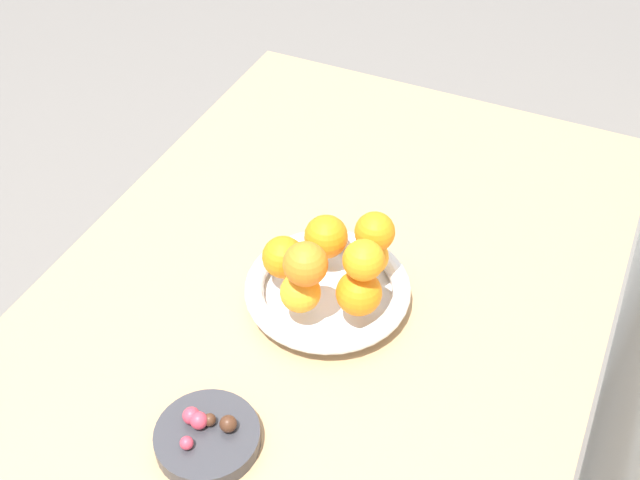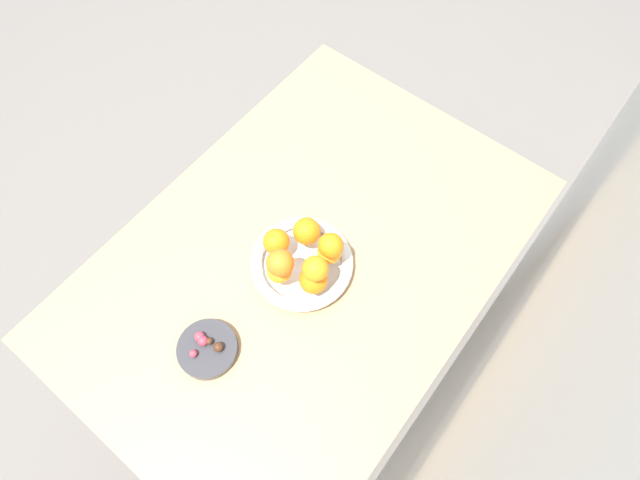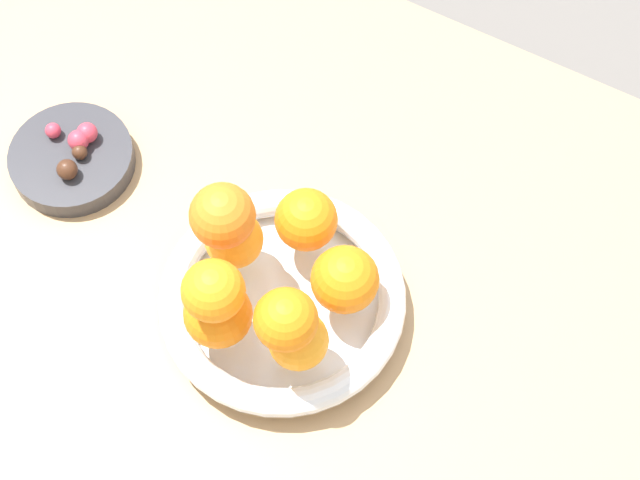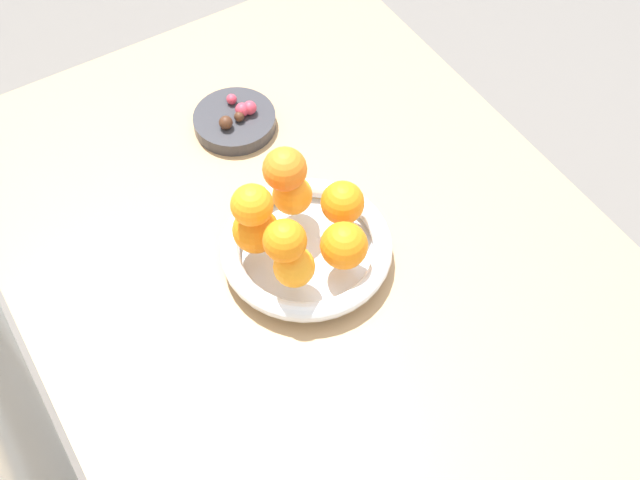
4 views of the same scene
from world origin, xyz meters
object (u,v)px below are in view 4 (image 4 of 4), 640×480
object	(u,v)px
orange_6	(285,169)
candy_ball_4	(239,117)
candy_dish	(235,121)
orange_5	(285,241)
dining_table	(326,304)
candy_ball_1	(232,99)
orange_2	(294,267)
orange_3	(344,246)
fruit_bowl	(306,249)
candy_ball_2	(250,108)
orange_1	(256,230)
orange_7	(252,205)
orange_0	(290,196)
orange_4	(342,203)
candy_ball_0	(228,122)
candy_ball_3	(242,110)

from	to	relation	value
orange_6	candy_ball_4	distance (m)	0.22
candy_dish	orange_5	world-z (taller)	orange_5
dining_table	candy_ball_1	bearing A→B (deg)	-5.55
orange_2	orange_3	world-z (taller)	orange_3
fruit_bowl	candy_ball_2	distance (m)	0.27
orange_3	candy_ball_2	world-z (taller)	orange_3
orange_1	orange_3	world-z (taller)	same
candy_dish	orange_7	bearing A→B (deg)	158.66
orange_0	orange_4	world-z (taller)	orange_4
candy_dish	candy_ball_2	distance (m)	0.03
orange_1	candy_ball_2	size ratio (longest dim) A/B	2.88
orange_2	orange_0	bearing A→B (deg)	-27.66
orange_1	candy_dish	bearing A→B (deg)	-21.03
orange_1	orange_7	xyz separation A→B (m)	(-0.00, 0.00, 0.06)
orange_0	orange_6	size ratio (longest dim) A/B	0.94
candy_ball_1	orange_6	bearing A→B (deg)	170.37
candy_ball_0	candy_ball_4	xyz separation A→B (m)	(0.00, -0.02, -0.00)
dining_table	candy_ball_1	distance (m)	0.34
orange_5	candy_ball_1	world-z (taller)	orange_5
candy_ball_2	orange_4	bearing A→B (deg)	-179.19
fruit_bowl	orange_3	size ratio (longest dim) A/B	3.72
candy_ball_1	candy_ball_2	bearing A→B (deg)	-157.67
candy_ball_0	candy_ball_4	distance (m)	0.02
orange_0	orange_4	distance (m)	0.07
orange_2	candy_ball_3	size ratio (longest dim) A/B	2.50
orange_2	orange_6	size ratio (longest dim) A/B	0.92
orange_6	candy_ball_2	xyz separation A→B (m)	(0.20, -0.05, -0.09)
orange_4	orange_0	bearing A→B (deg)	47.82
orange_1	candy_ball_0	size ratio (longest dim) A/B	2.93
candy_ball_0	candy_ball_1	xyz separation A→B (m)	(0.04, -0.03, -0.00)
candy_ball_1	candy_ball_2	xyz separation A→B (m)	(-0.03, -0.01, 0.00)
fruit_bowl	dining_table	bearing A→B (deg)	-155.77
candy_ball_4	orange_3	bearing A→B (deg)	177.84
orange_1	candy_ball_4	distance (m)	0.25
orange_2	candy_ball_4	world-z (taller)	orange_2
orange_5	orange_2	bearing A→B (deg)	-129.11
orange_0	candy_ball_1	distance (m)	0.24
candy_ball_3	candy_ball_4	world-z (taller)	candy_ball_3
candy_ball_3	dining_table	bearing A→B (deg)	173.52
orange_2	candy_ball_0	world-z (taller)	orange_2
dining_table	candy_ball_2	bearing A→B (deg)	-8.79
orange_5	candy_ball_4	size ratio (longest dim) A/B	3.46
orange_3	orange_4	size ratio (longest dim) A/B	1.05
orange_1	candy_ball_4	xyz separation A→B (m)	(0.22, -0.09, -0.04)
orange_5	orange_7	distance (m)	0.06
orange_1	candy_ball_3	xyz separation A→B (m)	(0.23, -0.10, -0.04)
fruit_bowl	candy_ball_2	bearing A→B (deg)	-12.60
orange_0	candy_ball_4	size ratio (longest dim) A/B	3.47
orange_6	fruit_bowl	bearing A→B (deg)	175.24
candy_dish	orange_0	size ratio (longest dim) A/B	2.32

